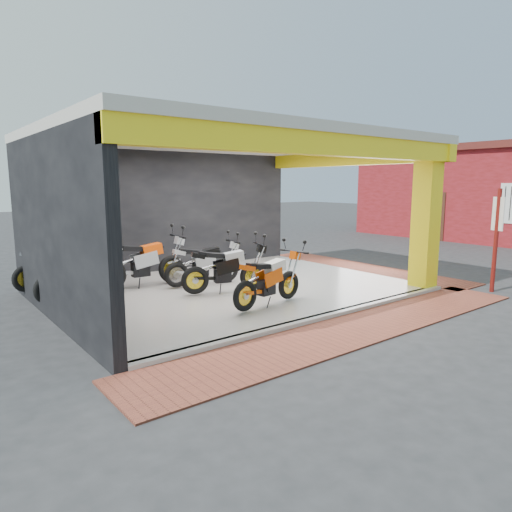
{
  "coord_description": "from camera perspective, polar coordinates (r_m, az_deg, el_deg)",
  "views": [
    {
      "loc": [
        -6.29,
        -6.91,
        2.61
      ],
      "look_at": [
        0.27,
        1.48,
        0.9
      ],
      "focal_mm": 32.0,
      "sensor_mm": 36.0,
      "label": 1
    }
  ],
  "objects": [
    {
      "name": "ground",
      "position": [
        9.7,
        4.16,
        -6.51
      ],
      "size": [
        80.0,
        80.0,
        0.0
      ],
      "primitive_type": "plane",
      "color": "#2D2D30",
      "rests_on": "ground"
    },
    {
      "name": "showroom_floor",
      "position": [
        11.2,
        -2.73,
        -4.1
      ],
      "size": [
        8.0,
        6.0,
        0.1
      ],
      "primitive_type": "cube",
      "color": "silver",
      "rests_on": "ground"
    },
    {
      "name": "showroom_ceiling",
      "position": [
        10.95,
        -2.88,
        14.3
      ],
      "size": [
        8.4,
        6.4,
        0.2
      ],
      "primitive_type": "cube",
      "color": "beige",
      "rests_on": "corner_column"
    },
    {
      "name": "back_wall",
      "position": [
        13.58,
        -10.4,
        5.35
      ],
      "size": [
        8.2,
        0.2,
        3.5
      ],
      "primitive_type": "cube",
      "color": "black",
      "rests_on": "ground"
    },
    {
      "name": "left_wall",
      "position": [
        9.21,
        -24.14,
        2.98
      ],
      "size": [
        0.2,
        6.2,
        3.5
      ],
      "primitive_type": "cube",
      "color": "black",
      "rests_on": "ground"
    },
    {
      "name": "corner_column",
      "position": [
        11.81,
        20.47,
        4.38
      ],
      "size": [
        0.5,
        0.5,
        3.5
      ],
      "primitive_type": "cube",
      "color": "yellow",
      "rests_on": "ground"
    },
    {
      "name": "header_beam_front",
      "position": [
        8.65,
        8.99,
        13.59
      ],
      "size": [
        8.4,
        0.3,
        0.4
      ],
      "primitive_type": "cube",
      "color": "yellow",
      "rests_on": "corner_column"
    },
    {
      "name": "header_beam_right",
      "position": [
        13.62,
        11.33,
        11.86
      ],
      "size": [
        0.3,
        6.4,
        0.4
      ],
      "primitive_type": "cube",
      "color": "yellow",
      "rests_on": "corner_column"
    },
    {
      "name": "floor_kerb",
      "position": [
        8.99,
        8.57,
        -7.53
      ],
      "size": [
        8.0,
        0.2,
        0.1
      ],
      "primitive_type": "cube",
      "color": "silver",
      "rests_on": "ground"
    },
    {
      "name": "paver_front",
      "position": [
        8.5,
        12.42,
        -8.86
      ],
      "size": [
        9.0,
        1.4,
        0.03
      ],
      "primitive_type": "cube",
      "color": "brown",
      "rests_on": "ground"
    },
    {
      "name": "paver_right",
      "position": [
        14.46,
        13.0,
        -1.45
      ],
      "size": [
        1.4,
        7.0,
        0.03
      ],
      "primitive_type": "cube",
      "color": "brown",
      "rests_on": "ground"
    },
    {
      "name": "signpost",
      "position": [
        12.27,
        27.82,
        2.22
      ],
      "size": [
        0.15,
        0.33,
        2.48
      ],
      "rotation": [
        0.0,
        0.0,
        -0.38
      ],
      "color": "maroon",
      "rests_on": "ground"
    },
    {
      "name": "moto_hero",
      "position": [
        9.82,
        4.12,
        -1.93
      ],
      "size": [
        2.15,
        1.06,
        1.26
      ],
      "primitive_type": null,
      "rotation": [
        0.0,
        0.0,
        0.15
      ],
      "color": "#EB5109",
      "rests_on": "showroom_floor"
    },
    {
      "name": "moto_row_a",
      "position": [
        10.68,
        -0.4,
        -0.9
      ],
      "size": [
        2.27,
        1.4,
        1.3
      ],
      "primitive_type": null,
      "rotation": [
        0.0,
        0.0,
        -0.31
      ],
      "color": "black",
      "rests_on": "showroom_floor"
    },
    {
      "name": "moto_row_b",
      "position": [
        11.52,
        -3.64,
        -0.3
      ],
      "size": [
        2.15,
        1.11,
        1.25
      ],
      "primitive_type": null,
      "rotation": [
        0.0,
        0.0,
        -0.18
      ],
      "color": "#AAACB1",
      "rests_on": "showroom_floor"
    },
    {
      "name": "moto_row_c",
      "position": [
        11.62,
        -10.55,
        0.06
      ],
      "size": [
        2.37,
        0.99,
        1.42
      ],
      "primitive_type": null,
      "rotation": [
        0.0,
        0.0,
        -0.06
      ],
      "color": "#A6A7AD",
      "rests_on": "showroom_floor"
    },
    {
      "name": "moto_row_d",
      "position": [
        11.21,
        -19.34,
        -1.07
      ],
      "size": [
        2.18,
        1.5,
        1.25
      ],
      "primitive_type": null,
      "rotation": [
        0.0,
        0.0,
        0.4
      ],
      "color": "black",
      "rests_on": "showroom_floor"
    },
    {
      "name": "moto_row_e",
      "position": [
        12.21,
        -20.95,
        -0.31
      ],
      "size": [
        2.17,
        1.06,
        1.27
      ],
      "primitive_type": null,
      "rotation": [
        0.0,
        0.0,
        0.14
      ],
      "color": "black",
      "rests_on": "showroom_floor"
    }
  ]
}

